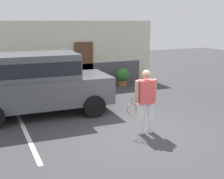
{
  "coord_description": "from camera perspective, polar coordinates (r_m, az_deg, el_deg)",
  "views": [
    {
      "loc": [
        -3.97,
        -6.62,
        3.08
      ],
      "look_at": [
        -0.41,
        1.2,
        1.05
      ],
      "focal_mm": 46.94,
      "sensor_mm": 36.0,
      "label": 1
    }
  ],
  "objects": [
    {
      "name": "parking_stripe_0",
      "position": [
        8.74,
        -16.5,
        -7.89
      ],
      "size": [
        0.12,
        4.4,
        0.01
      ],
      "primitive_type": "cube",
      "color": "silver",
      "rests_on": "ground_plane"
    },
    {
      "name": "potted_plant_by_porch",
      "position": [
        14.11,
        2.05,
        2.63
      ],
      "size": [
        0.65,
        0.65,
        0.85
      ],
      "color": "#9E5638",
      "rests_on": "ground_plane"
    },
    {
      "name": "tennis_player_man",
      "position": [
        8.1,
        6.54,
        -2.23
      ],
      "size": [
        0.92,
        0.29,
        1.79
      ],
      "rotation": [
        0.0,
        0.0,
        3.11
      ],
      "color": "white",
      "rests_on": "ground_plane"
    },
    {
      "name": "ground_plane",
      "position": [
        8.31,
        6.05,
        -8.54
      ],
      "size": [
        40.0,
        40.0,
        0.0
      ],
      "primitive_type": "plane",
      "color": "#38383A"
    },
    {
      "name": "house_frontage",
      "position": [
        13.99,
        -7.85,
        6.45
      ],
      "size": [
        8.43,
        0.4,
        3.08
      ],
      "color": "beige",
      "rests_on": "ground_plane"
    },
    {
      "name": "parked_suv",
      "position": [
        9.92,
        -14.42,
        1.62
      ],
      "size": [
        4.68,
        2.32,
        2.05
      ],
      "rotation": [
        0.0,
        0.0,
        -0.04
      ],
      "color": "#4C4F54",
      "rests_on": "ground_plane"
    }
  ]
}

